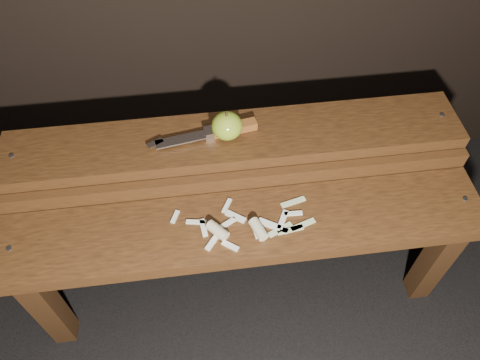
{
  "coord_description": "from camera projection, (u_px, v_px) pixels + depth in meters",
  "views": [
    {
      "loc": [
        -0.09,
        -0.65,
        1.39
      ],
      "look_at": [
        0.0,
        0.06,
        0.45
      ],
      "focal_mm": 35.0,
      "sensor_mm": 36.0,
      "label": 1
    }
  ],
  "objects": [
    {
      "name": "ground",
      "position": [
        242.0,
        280.0,
        1.5
      ],
      "size": [
        60.0,
        60.0,
        0.0
      ],
      "primitive_type": "plane",
      "color": "black"
    },
    {
      "name": "apple",
      "position": [
        227.0,
        126.0,
        1.18
      ],
      "size": [
        0.08,
        0.08,
        0.08
      ],
      "color": "#87A121",
      "rests_on": "bench_rear_tier"
    },
    {
      "name": "bench_front_tier",
      "position": [
        246.0,
        241.0,
        1.18
      ],
      "size": [
        1.2,
        0.2,
        0.42
      ],
      "color": "black",
      "rests_on": "ground"
    },
    {
      "name": "apple_scraps",
      "position": [
        245.0,
        227.0,
        1.12
      ],
      "size": [
        0.35,
        0.15,
        0.03
      ],
      "color": "beige",
      "rests_on": "bench_front_tier"
    },
    {
      "name": "knife",
      "position": [
        221.0,
        131.0,
        1.2
      ],
      "size": [
        0.29,
        0.07,
        0.03
      ],
      "color": "brown",
      "rests_on": "bench_rear_tier"
    },
    {
      "name": "bench_rear_tier",
      "position": [
        235.0,
        158.0,
        1.27
      ],
      "size": [
        1.2,
        0.21,
        0.5
      ],
      "color": "black",
      "rests_on": "ground"
    }
  ]
}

